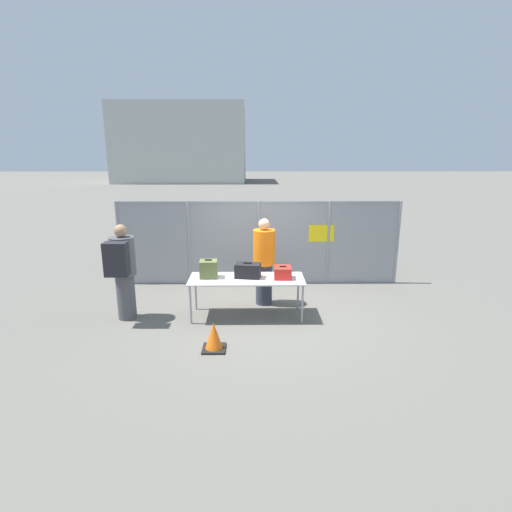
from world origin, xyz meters
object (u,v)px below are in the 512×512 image
Objects in this scene: traveler_hooded at (123,269)px; traffic_cone at (214,337)px; suitcase_red at (283,273)px; utility_trailer at (326,250)px; suitcase_black at (248,270)px; suitcase_olive at (209,269)px; security_worker_near at (264,261)px; inspection_table at (247,281)px.

traveler_hooded is 3.88× the size of traffic_cone.
suitcase_red is 0.11× the size of utility_trailer.
traffic_cone is (-0.54, -1.42, -0.69)m from suitcase_black.
security_worker_near is (1.08, 0.61, -0.00)m from suitcase_olive.
suitcase_red is 1.93m from traffic_cone.
suitcase_red is at bearing -5.12° from suitcase_black.
suitcase_black is 2.32m from traveler_hooded.
security_worker_near is at bearing -121.15° from utility_trailer.
utility_trailer is (2.22, 3.76, -0.33)m from inspection_table.
suitcase_red reaches higher than traffic_cone.
suitcase_red reaches higher than inspection_table.
security_worker_near is 3.65m from utility_trailer.
traveler_hooded reaches higher than inspection_table.
suitcase_red reaches higher than utility_trailer.
inspection_table is at bearing 179.85° from suitcase_red.
inspection_table is 0.76m from suitcase_olive.
utility_trailer is 5.80m from traffic_cone.
suitcase_olive is 1.58m from traveler_hooded.
utility_trailer is (2.19, 3.70, -0.52)m from suitcase_black.
utility_trailer is at bearing 59.36° from suitcase_black.
security_worker_near reaches higher than traffic_cone.
inspection_table reaches higher than traffic_cone.
traveler_hooded is at bearing 10.76° from security_worker_near.
inspection_table is 4.38m from utility_trailer.
utility_trailer is 6.97× the size of traffic_cone.
inspection_table is 0.79m from security_worker_near.
utility_trailer is at bearing 51.49° from suitcase_olive.
suitcase_red is 2.98m from traveler_hooded.
suitcase_olive is at bearing 23.37° from security_worker_near.
utility_trailer reaches higher than traffic_cone.
security_worker_near is at bearing 116.31° from suitcase_red.
suitcase_olive is 4.75m from utility_trailer.
traveler_hooded is 2.30m from traffic_cone.
traveler_hooded reaches higher than security_worker_near.
security_worker_near is at bearing 29.55° from suitcase_olive.
inspection_table is 0.67× the size of utility_trailer.
inspection_table is 0.20m from suitcase_black.
inspection_table is at bearing -111.82° from suitcase_black.
suitcase_red is 0.19× the size of security_worker_near.
suitcase_olive is 0.75m from suitcase_black.
traveler_hooded is at bearing -139.21° from utility_trailer.
traveler_hooded reaches higher than suitcase_red.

